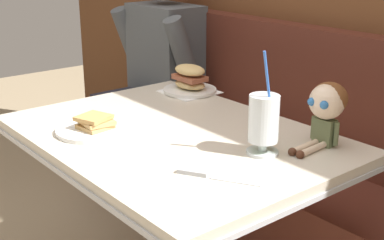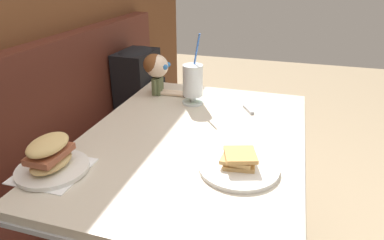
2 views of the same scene
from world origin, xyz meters
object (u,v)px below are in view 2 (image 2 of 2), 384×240
(butter_knife, at_px, (246,107))
(milkshake_glass, at_px, (193,82))
(seated_doll, at_px, (157,68))
(backpack, at_px, (138,78))
(sandwich_plate, at_px, (51,158))
(toast_plate, at_px, (239,165))

(butter_knife, bearing_deg, milkshake_glass, 93.70)
(seated_doll, bearing_deg, backpack, 36.12)
(sandwich_plate, distance_m, seated_doll, 0.73)
(butter_knife, distance_m, seated_doll, 0.46)
(toast_plate, height_order, seated_doll, seated_doll)
(toast_plate, xyz_separation_m, butter_knife, (0.50, 0.05, -0.01))
(toast_plate, distance_m, seated_doll, 0.75)
(milkshake_glass, height_order, butter_knife, milkshake_glass)
(milkshake_glass, distance_m, seated_doll, 0.21)
(milkshake_glass, height_order, seated_doll, milkshake_glass)
(toast_plate, height_order, butter_knife, toast_plate)
(seated_doll, height_order, backpack, seated_doll)
(seated_doll, xyz_separation_m, backpack, (0.43, 0.31, -0.21))
(milkshake_glass, bearing_deg, backpack, 45.85)
(sandwich_plate, bearing_deg, toast_plate, -72.14)
(milkshake_glass, bearing_deg, toast_plate, -148.73)
(butter_knife, xyz_separation_m, backpack, (0.48, 0.75, -0.09))
(toast_plate, relative_size, backpack, 0.62)
(butter_knife, relative_size, backpack, 0.53)
(seated_doll, bearing_deg, sandwich_plate, 175.70)
(toast_plate, xyz_separation_m, milkshake_glass, (0.48, 0.29, 0.09))
(sandwich_plate, relative_size, backpack, 0.54)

